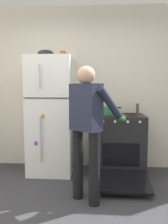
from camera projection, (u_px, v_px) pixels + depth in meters
kitchen_wall_back at (86, 88)px, 4.01m from camera, size 6.00×0.10×2.70m
refrigerator at (52, 115)px, 3.72m from camera, size 0.68×0.72×1.83m
stove_range at (119, 145)px, 3.66m from camera, size 0.76×1.24×0.94m
person_cook at (88, 122)px, 2.73m from camera, size 0.69×0.73×1.60m
red_pot at (110, 110)px, 3.58m from camera, size 0.36×0.26×0.13m
coffee_mug at (63, 54)px, 3.65m from camera, size 0.11×0.08×0.10m
pepper_mill at (138, 108)px, 3.79m from camera, size 0.05×0.05×0.16m
mixing_bowl at (46, 53)px, 3.62m from camera, size 0.25×0.25×0.11m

